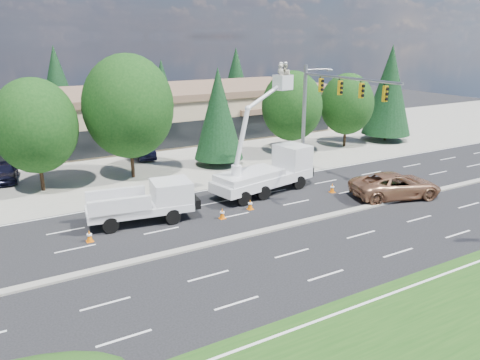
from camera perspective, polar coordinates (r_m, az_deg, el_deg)
ground at (r=27.99m, az=2.50°, el=-6.43°), size 140.00×140.00×0.00m
concrete_apron at (r=45.26m, az=-11.15°, el=2.49°), size 140.00×22.00×0.01m
grass_verge at (r=19.74m, az=24.32°, el=-19.04°), size 140.00×10.00×0.01m
road_median at (r=27.96m, az=2.50°, el=-6.32°), size 120.00×0.55×0.12m
strip_mall at (r=54.07m, az=-14.83°, el=7.66°), size 50.40×15.40×5.50m
tree_front_c at (r=37.35m, az=-23.70°, el=6.06°), size 6.08×6.08×8.44m
tree_front_d at (r=38.56m, az=-13.44°, el=8.70°), size 7.20×7.20×9.99m
tree_front_e at (r=41.69m, az=-2.67°, el=8.08°), size 4.40×4.40×8.67m
tree_front_f at (r=45.85m, az=6.36°, el=8.95°), size 5.86×5.86×8.13m
tree_front_g at (r=50.30m, az=12.90°, el=9.01°), size 5.50×5.50×7.63m
tree_front_h at (r=54.39m, az=17.73°, el=10.40°), size 5.28×5.28×10.40m
tree_back_b at (r=64.63m, az=-21.41°, el=10.89°), size 5.18×5.18×10.20m
tree_back_c at (r=68.28m, az=-9.47°, el=11.15°), size 4.14×4.14×8.17m
tree_back_d at (r=73.26m, az=-0.50°, el=12.39°), size 4.89×4.89×9.65m
signal_mast at (r=37.64m, az=9.92°, el=9.04°), size 2.76×10.16×9.00m
utility_pickup at (r=29.89m, az=-11.22°, el=-3.09°), size 6.73×3.27×2.47m
bucket_truck at (r=34.83m, az=3.68°, el=1.82°), size 8.65×4.06×9.44m
traffic_cone_a at (r=28.02m, az=-17.88°, el=-6.51°), size 0.40×0.40×0.70m
traffic_cone_b at (r=29.95m, az=-2.18°, el=-4.11°), size 0.40×0.40×0.70m
traffic_cone_c at (r=31.50m, az=1.26°, el=-3.01°), size 0.40×0.40×0.70m
traffic_cone_d at (r=35.59m, az=11.18°, el=-0.95°), size 0.40×0.40×0.70m
minivan at (r=35.50m, az=18.44°, el=-0.61°), size 7.08×4.68×1.81m
parked_car_west at (r=42.03m, az=-26.76°, el=0.91°), size 2.38×4.73×1.54m
parked_car_east at (r=45.88m, az=-11.56°, el=3.64°), size 2.44×4.87×1.53m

